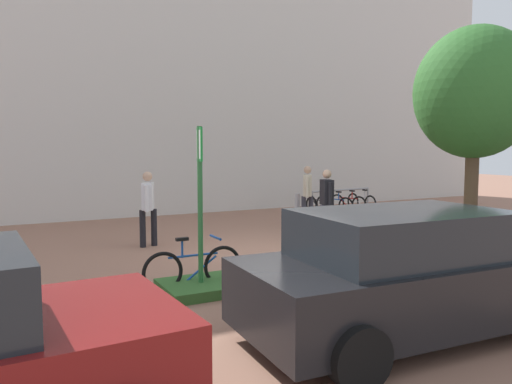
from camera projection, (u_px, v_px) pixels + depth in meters
ground_plane at (275, 253)px, 10.83m from camera, size 60.00×60.00×0.00m
building_facade at (166, 65)px, 16.99m from camera, size 28.00×1.20×10.00m
planter_strip at (348, 267)px, 9.30m from camera, size 7.00×1.10×0.16m
tree_sidewalk at (475, 94)px, 10.54m from camera, size 2.49×2.49×4.78m
parking_sign_post at (200, 185)px, 7.83m from camera, size 0.10×0.36×2.60m
bike_at_sign at (194, 268)px, 8.12m from camera, size 1.68×0.42×0.86m
bike_rack_cluster at (341, 203)px, 17.24m from camera, size 2.64×1.78×0.83m
bollard_steel at (297, 209)px, 14.91m from camera, size 0.16×0.16×0.90m
person_suited_navy at (327, 199)px, 12.48m from camera, size 0.44×0.59×1.72m
person_casual_tan at (148, 204)px, 11.51m from camera, size 0.43×0.57×1.72m
person_shirt_white at (307, 191)px, 14.62m from camera, size 0.43×0.52×1.72m
car_black_suv at (411, 274)px, 6.10m from camera, size 4.38×2.18×1.54m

